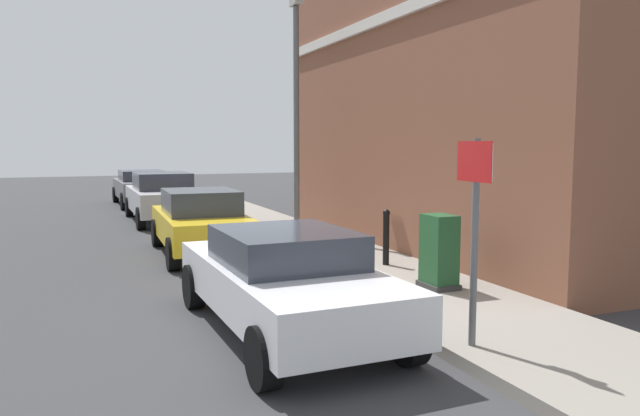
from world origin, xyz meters
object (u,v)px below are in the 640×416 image
at_px(car_silver, 163,196).
at_px(lamppost, 296,106).
at_px(car_yellow, 201,221).
at_px(street_sign, 475,211).
at_px(bollard_near_cabinet, 386,235).
at_px(car_white, 285,279).
at_px(utility_cabinet, 439,254).
at_px(car_grey, 142,187).

distance_m(car_silver, lamppost, 6.27).
xyz_separation_m(car_yellow, street_sign, (1.55, -7.48, 0.93)).
bearing_deg(car_yellow, bollard_near_cabinet, -136.21).
relative_size(car_white, lamppost, 0.77).
xyz_separation_m(car_white, car_silver, (0.08, 11.96, 0.08)).
distance_m(utility_cabinet, street_sign, 2.90).
height_order(car_yellow, car_silver, car_silver).
relative_size(car_silver, lamppost, 0.79).
bearing_deg(car_grey, utility_cabinet, -171.93).
distance_m(car_white, utility_cabinet, 2.91).
bearing_deg(car_grey, car_silver, 179.22).
distance_m(utility_cabinet, bollard_near_cabinet, 1.92).
distance_m(car_yellow, car_silver, 6.16).
bearing_deg(utility_cabinet, car_yellow, 118.61).
height_order(car_silver, utility_cabinet, car_silver).
height_order(car_silver, lamppost, lamppost).
distance_m(bollard_near_cabinet, street_sign, 4.66).
relative_size(utility_cabinet, lamppost, 0.20).
relative_size(car_silver, car_grey, 1.02).
distance_m(car_grey, bollard_near_cabinet, 14.99).
bearing_deg(street_sign, bollard_near_cabinet, 73.69).
distance_m(car_grey, utility_cabinet, 16.85).
bearing_deg(lamppost, car_white, -111.11).
height_order(utility_cabinet, lamppost, lamppost).
bearing_deg(car_yellow, car_white, -179.28).
height_order(utility_cabinet, bollard_near_cabinet, utility_cabinet).
bearing_deg(street_sign, lamppost, 83.22).
xyz_separation_m(street_sign, lamppost, (1.01, 8.49, 1.64)).
height_order(car_white, car_grey, car_grey).
bearing_deg(car_grey, car_yellow, 178.81).
height_order(car_silver, car_grey, car_silver).
relative_size(car_white, car_yellow, 1.08).
relative_size(car_yellow, lamppost, 0.71).
xyz_separation_m(car_yellow, lamppost, (2.56, 1.01, 2.57)).
bearing_deg(street_sign, car_white, 134.01).
distance_m(car_yellow, street_sign, 7.69).
relative_size(car_yellow, car_silver, 0.90).
distance_m(car_white, street_sign, 2.53).
height_order(car_silver, bollard_near_cabinet, car_silver).
height_order(utility_cabinet, street_sign, street_sign).
bearing_deg(bollard_near_cabinet, car_grey, 101.11).
distance_m(bollard_near_cabinet, lamppost, 4.88).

